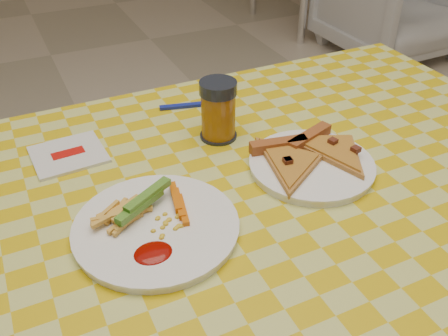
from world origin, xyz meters
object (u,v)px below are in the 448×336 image
(plate_right, at_px, (311,166))
(drink_glass, at_px, (218,111))
(plate_left, at_px, (156,229))
(table, at_px, (243,235))

(plate_right, bearing_deg, drink_glass, 121.06)
(plate_left, height_order, plate_right, same)
(table, height_order, drink_glass, drink_glass)
(table, relative_size, plate_left, 5.36)
(plate_right, relative_size, drink_glass, 1.86)
(table, xyz_separation_m, drink_glass, (0.05, 0.19, 0.13))
(table, distance_m, drink_glass, 0.24)
(table, height_order, plate_right, plate_right)
(plate_left, relative_size, drink_glass, 2.10)
(plate_left, distance_m, plate_right, 0.30)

